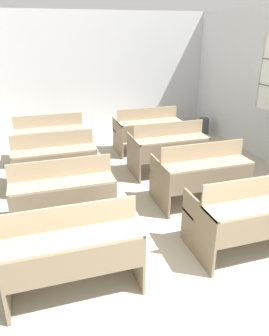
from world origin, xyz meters
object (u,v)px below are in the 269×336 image
(bench_back_left, at_px, (50,137))
(wastepaper_bin, at_px, (204,126))
(bench_third_left, at_px, (54,159))
(bench_back_right, at_px, (147,129))
(bench_front_right, at_px, (250,213))
(bench_third_right, at_px, (168,147))
(bench_second_right, at_px, (201,172))
(bench_second_left, at_px, (63,192))
(bench_front_left, at_px, (72,246))

(bench_back_left, distance_m, wastepaper_bin, 3.81)
(bench_third_left, height_order, bench_back_right, same)
(bench_front_right, xyz_separation_m, bench_third_right, (-0.01, 2.35, 0.00))
(bench_second_right, distance_m, bench_third_left, 2.29)
(bench_second_left, height_order, bench_second_right, same)
(bench_front_left, relative_size, bench_third_left, 1.00)
(bench_front_left, xyz_separation_m, bench_second_left, (0.03, 1.17, 0.00))
(bench_second_left, xyz_separation_m, bench_back_right, (1.96, 2.34, 0.00))
(bench_second_right, bearing_deg, bench_back_left, 129.93)
(bench_front_left, bearing_deg, bench_third_left, 89.43)
(bench_front_right, height_order, wastepaper_bin, bench_front_right)
(bench_front_left, distance_m, bench_third_left, 2.36)
(bench_back_right, xyz_separation_m, wastepaper_bin, (1.76, 0.80, -0.29))
(bench_second_left, xyz_separation_m, bench_third_left, (-0.01, 1.18, 0.00))
(bench_third_left, bearing_deg, bench_second_right, -30.49)
(bench_second_right, bearing_deg, bench_third_left, 149.51)
(bench_front_right, height_order, bench_third_left, same)
(bench_front_left, height_order, wastepaper_bin, bench_front_left)
(bench_third_left, distance_m, wastepaper_bin, 4.22)
(bench_front_left, relative_size, bench_back_left, 1.00)
(bench_front_left, bearing_deg, bench_third_right, 50.10)
(bench_third_left, height_order, bench_third_right, same)
(bench_front_left, distance_m, bench_back_left, 3.54)
(bench_third_left, relative_size, bench_third_right, 1.00)
(bench_front_right, relative_size, bench_third_right, 1.00)
(bench_third_left, distance_m, bench_back_left, 1.18)
(bench_front_right, xyz_separation_m, bench_second_left, (-1.95, 1.16, 0.00))
(bench_third_right, height_order, bench_back_left, same)
(bench_back_left, relative_size, wastepaper_bin, 3.39)
(bench_second_left, distance_m, bench_third_left, 1.18)
(bench_third_right, distance_m, bench_back_left, 2.27)
(bench_second_left, bearing_deg, bench_front_left, -91.52)
(bench_third_right, bearing_deg, bench_third_left, 179.95)
(bench_front_left, xyz_separation_m, bench_back_right, (1.99, 3.51, 0.00))
(bench_front_right, distance_m, bench_back_right, 3.50)
(bench_back_right, bearing_deg, bench_second_right, -89.75)
(bench_second_right, relative_size, bench_third_right, 1.00)
(bench_third_right, bearing_deg, bench_front_right, -89.64)
(bench_front_right, distance_m, bench_second_right, 1.19)
(bench_second_left, height_order, wastepaper_bin, bench_second_left)
(bench_front_right, distance_m, bench_third_right, 2.35)
(bench_back_left, bearing_deg, wastepaper_bin, 11.66)
(bench_front_left, xyz_separation_m, bench_back_left, (0.04, 3.54, 0.00))
(bench_third_right, distance_m, wastepaper_bin, 2.66)
(bench_front_left, xyz_separation_m, wastepaper_bin, (3.75, 4.31, -0.29))
(wastepaper_bin, bearing_deg, bench_third_left, -152.41)
(bench_front_left, distance_m, bench_front_right, 1.99)
(bench_second_right, distance_m, wastepaper_bin, 3.58)
(bench_second_right, distance_m, bench_back_right, 2.31)
(bench_back_right, bearing_deg, bench_third_left, -149.66)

